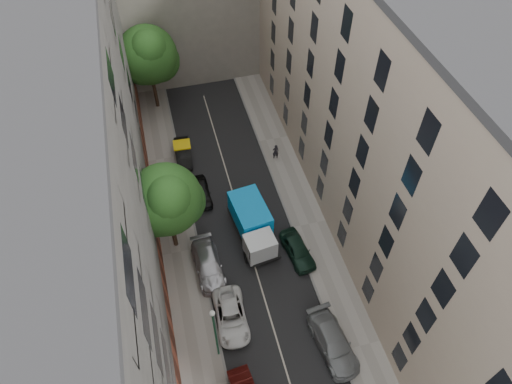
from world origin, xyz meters
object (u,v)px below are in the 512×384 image
object	(u,v)px
tree_far	(149,57)
pedestrian	(276,152)
car_left_2	(231,316)
tarp_truck	(253,224)
car_left_4	(201,192)
tree_mid	(167,202)
car_right_1	(333,342)
car_right_2	(298,250)
lamp_post	(215,330)
car_left_5	(183,153)
car_left_3	(208,265)

from	to	relation	value
tree_far	pedestrian	bearing A→B (deg)	-47.18
car_left_2	tree_far	xyz separation A→B (m)	(-2.21, 25.87, 5.53)
tarp_truck	car_left_2	xyz separation A→B (m)	(-3.40, -6.95, -0.91)
car_left_4	tree_mid	distance (m)	7.51
car_right_1	car_right_2	bearing A→B (deg)	83.67
tarp_truck	tree_mid	size ratio (longest dim) A/B	0.75
car_left_2	lamp_post	world-z (taller)	lamp_post
tarp_truck	car_left_4	bearing A→B (deg)	116.27
car_left_5	car_right_2	distance (m)	15.13
tarp_truck	lamp_post	bearing A→B (deg)	-124.34
tarp_truck	car_right_2	xyz separation A→B (m)	(3.00, -2.76, -0.86)
car_left_4	lamp_post	distance (m)	14.88
lamp_post	car_left_4	bearing A→B (deg)	84.45
car_left_5	lamp_post	size ratio (longest dim) A/B	0.65
car_left_5	tree_mid	distance (m)	11.41
tree_mid	car_right_1	bearing A→B (deg)	-50.38
tarp_truck	tree_mid	xyz separation A→B (m)	(-6.27, 0.54, 4.19)
car_right_1	tree_mid	distance (m)	15.37
car_right_1	car_right_2	distance (m)	7.89
car_left_2	car_left_3	distance (m)	4.65
car_left_4	tree_far	xyz separation A→B (m)	(-2.21, 13.69, 5.54)
car_left_5	tree_far	world-z (taller)	tree_far
car_left_2	lamp_post	size ratio (longest dim) A/B	0.75
car_left_5	car_right_1	xyz separation A→B (m)	(7.20, -21.19, 0.07)
tarp_truck	tree_far	distance (m)	20.27
pedestrian	car_left_2	bearing A→B (deg)	65.69
car_left_2	tree_far	size ratio (longest dim) A/B	0.52
car_right_2	tree_mid	size ratio (longest dim) A/B	0.49
tree_mid	lamp_post	xyz separation A→B (m)	(1.47, -9.72, -1.67)
tarp_truck	car_left_3	xyz separation A→B (m)	(-4.20, -2.36, -0.84)
tarp_truck	lamp_post	xyz separation A→B (m)	(-4.80, -9.18, 2.52)
car_left_2	pedestrian	xyz separation A→B (m)	(7.75, 15.13, 0.32)
car_left_5	tree_mid	world-z (taller)	tree_mid
car_left_2	car_left_3	size ratio (longest dim) A/B	0.94
car_left_2	car_left_4	xyz separation A→B (m)	(0.00, 12.18, -0.01)
tarp_truck	car_right_1	size ratio (longest dim) A/B	1.24
car_left_3	car_right_2	distance (m)	7.21
tree_far	lamp_post	bearing A→B (deg)	-88.35
car_left_4	pedestrian	world-z (taller)	pedestrian
tarp_truck	lamp_post	world-z (taller)	lamp_post
car_right_2	car_left_3	bearing A→B (deg)	169.22
car_right_1	car_left_5	bearing A→B (deg)	102.44
car_left_2	tree_mid	xyz separation A→B (m)	(-2.87, 7.49, 5.10)
car_right_1	lamp_post	world-z (taller)	lamp_post
car_right_2	tarp_truck	bearing A→B (deg)	129.74
car_left_3	car_left_5	size ratio (longest dim) A/B	1.23
car_left_5	lamp_post	world-z (taller)	lamp_post
car_left_2	tree_far	world-z (taller)	tree_far
car_left_2	car_left_3	world-z (taller)	car_left_3
tree_far	lamp_post	distance (m)	28.19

